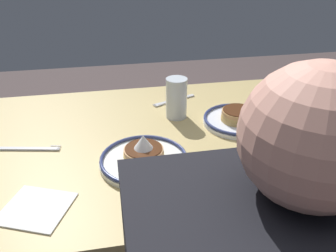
% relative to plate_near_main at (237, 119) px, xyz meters
% --- Properties ---
extents(dining_table, '(1.42, 0.85, 0.75)m').
position_rel_plate_near_main_xyz_m(dining_table, '(0.21, 0.04, -0.12)').
color(dining_table, tan).
rests_on(dining_table, ground_plane).
extents(plate_near_main, '(0.23, 0.23, 0.05)m').
position_rel_plate_near_main_xyz_m(plate_near_main, '(0.00, 0.00, 0.00)').
color(plate_near_main, white).
rests_on(plate_near_main, dining_table).
extents(plate_far_companion, '(0.25, 0.25, 0.09)m').
position_rel_plate_near_main_xyz_m(plate_far_companion, '(0.35, 0.18, 0.00)').
color(plate_far_companion, white).
rests_on(plate_far_companion, dining_table).
extents(coffee_mug, '(0.09, 0.12, 0.09)m').
position_rel_plate_near_main_xyz_m(coffee_mug, '(0.22, 0.36, 0.03)').
color(coffee_mug, white).
rests_on(coffee_mug, dining_table).
extents(drinking_glass, '(0.07, 0.07, 0.14)m').
position_rel_plate_near_main_xyz_m(drinking_glass, '(0.20, -0.09, 0.05)').
color(drinking_glass, silver).
rests_on(drinking_glass, dining_table).
extents(paper_napkin, '(0.19, 0.19, 0.00)m').
position_rel_plate_near_main_xyz_m(paper_napkin, '(0.62, 0.32, -0.02)').
color(paper_napkin, white).
rests_on(paper_napkin, dining_table).
extents(fork_near, '(0.18, 0.05, 0.01)m').
position_rel_plate_near_main_xyz_m(fork_near, '(0.67, 0.04, -0.01)').
color(fork_near, silver).
rests_on(fork_near, dining_table).
extents(fork_far, '(0.18, 0.09, 0.01)m').
position_rel_plate_near_main_xyz_m(fork_far, '(0.18, -0.22, -0.01)').
color(fork_far, silver).
rests_on(fork_far, dining_table).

